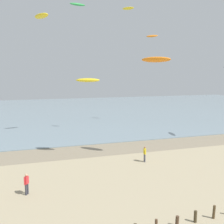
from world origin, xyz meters
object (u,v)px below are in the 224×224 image
at_px(kite_aloft_3, 88,80).
at_px(kite_aloft_6, 156,60).
at_px(kite_aloft_2, 41,16).
at_px(person_by_waterline, 27,183).
at_px(kite_aloft_0, 152,36).
at_px(kite_aloft_8, 128,8).
at_px(kite_aloft_4, 78,4).
at_px(person_far_down_beach, 145,154).

distance_m(kite_aloft_3, kite_aloft_6, 7.79).
relative_size(kite_aloft_2, kite_aloft_3, 0.86).
xyz_separation_m(kite_aloft_2, kite_aloft_6, (11.80, -0.66, -3.92)).
distance_m(person_by_waterline, kite_aloft_6, 17.91).
distance_m(person_by_waterline, kite_aloft_2, 15.38).
relative_size(kite_aloft_0, kite_aloft_8, 1.24).
height_order(kite_aloft_3, kite_aloft_4, kite_aloft_4).
xyz_separation_m(kite_aloft_0, kite_aloft_6, (-9.35, -20.35, -5.43)).
xyz_separation_m(person_by_waterline, kite_aloft_0, (23.12, 25.83, 15.46)).
relative_size(person_far_down_beach, kite_aloft_4, 0.74).
bearing_deg(kite_aloft_8, kite_aloft_6, 124.80).
xyz_separation_m(kite_aloft_0, kite_aloft_8, (-7.88, -8.08, 2.62)).
xyz_separation_m(kite_aloft_3, kite_aloft_8, (8.33, 9.32, 10.26)).
height_order(kite_aloft_6, kite_aloft_8, kite_aloft_8).
bearing_deg(kite_aloft_8, kite_aloft_3, 89.82).
relative_size(person_far_down_beach, kite_aloft_0, 0.77).
xyz_separation_m(kite_aloft_0, kite_aloft_2, (-21.14, -19.69, -1.51)).
xyz_separation_m(person_far_down_beach, kite_aloft_8, (3.01, 13.14, 18.09)).
bearing_deg(kite_aloft_4, kite_aloft_3, 73.01).
xyz_separation_m(person_far_down_beach, kite_aloft_6, (1.55, 0.87, 10.04)).
bearing_deg(kite_aloft_8, person_by_waterline, 90.97).
bearing_deg(kite_aloft_2, kite_aloft_0, 109.30).
bearing_deg(kite_aloft_4, kite_aloft_6, 103.48).
distance_m(person_far_down_beach, kite_aloft_4, 23.10).
bearing_deg(kite_aloft_6, kite_aloft_2, 42.41).
relative_size(kite_aloft_2, kite_aloft_6, 0.72).
height_order(person_far_down_beach, kite_aloft_8, kite_aloft_8).
bearing_deg(person_far_down_beach, kite_aloft_0, 62.83).
relative_size(person_far_down_beach, kite_aloft_2, 0.73).
height_order(person_far_down_beach, kite_aloft_4, kite_aloft_4).
distance_m(kite_aloft_4, kite_aloft_8, 7.46).
distance_m(person_by_waterline, kite_aloft_8, 29.58).
relative_size(kite_aloft_0, kite_aloft_4, 0.96).
relative_size(person_far_down_beach, kite_aloft_6, 0.52).
bearing_deg(kite_aloft_0, kite_aloft_2, -92.17).
distance_m(kite_aloft_2, kite_aloft_6, 12.45).
height_order(person_by_waterline, kite_aloft_3, kite_aloft_3).
xyz_separation_m(kite_aloft_4, kite_aloft_6, (5.99, -12.66, -8.14)).
bearing_deg(person_by_waterline, person_far_down_beach, 20.67).
height_order(person_far_down_beach, kite_aloft_3, kite_aloft_3).
bearing_deg(person_far_down_beach, kite_aloft_2, 171.48).
bearing_deg(person_far_down_beach, kite_aloft_8, 77.08).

